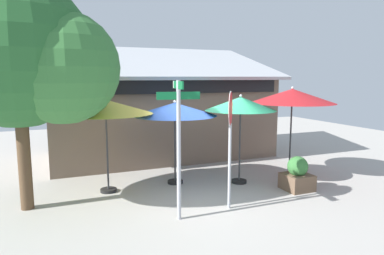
# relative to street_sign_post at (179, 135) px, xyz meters

# --- Properties ---
(ground_plane) EXTENTS (28.00, 28.00, 0.10)m
(ground_plane) POSITION_rel_street_sign_post_xyz_m (1.31, 1.39, -1.91)
(ground_plane) COLOR #ADA8A0
(cafe_building) EXTENTS (8.73, 4.76, 4.37)m
(cafe_building) POSITION_rel_street_sign_post_xyz_m (1.52, 6.32, -0.21)
(cafe_building) COLOR #705B4C
(cafe_building) RESTS_ON ground
(street_sign_post) EXTENTS (0.91, 0.97, 3.01)m
(street_sign_post) POSITION_rel_street_sign_post_xyz_m (0.00, 0.00, 0.00)
(street_sign_post) COLOR #A8AAB2
(street_sign_post) RESTS_ON ground
(stop_sign) EXTENTS (0.46, 0.68, 2.77)m
(stop_sign) POSITION_rel_street_sign_post_xyz_m (1.31, 0.15, 0.08)
(stop_sign) COLOR #A8AAB2
(stop_sign) RESTS_ON ground
(patio_umbrella_mustard_left) EXTENTS (2.48, 2.48, 2.56)m
(patio_umbrella_mustard_left) POSITION_rel_street_sign_post_xyz_m (-1.13, 2.45, 0.43)
(patio_umbrella_mustard_left) COLOR black
(patio_umbrella_mustard_left) RESTS_ON ground
(patio_umbrella_royal_blue_center) EXTENTS (2.42, 2.42, 2.43)m
(patio_umbrella_royal_blue_center) POSITION_rel_street_sign_post_xyz_m (0.79, 2.47, 0.29)
(patio_umbrella_royal_blue_center) COLOR black
(patio_umbrella_royal_blue_center) RESTS_ON ground
(patio_umbrella_forest_green_right) EXTENTS (2.04, 2.04, 2.59)m
(patio_umbrella_forest_green_right) POSITION_rel_street_sign_post_xyz_m (2.55, 1.80, 0.44)
(patio_umbrella_forest_green_right) COLOR black
(patio_umbrella_forest_green_right) RESTS_ON ground
(patio_umbrella_crimson_far_right) EXTENTS (2.59, 2.59, 2.79)m
(patio_umbrella_crimson_far_right) POSITION_rel_street_sign_post_xyz_m (4.37, 1.84, 0.63)
(patio_umbrella_crimson_far_right) COLOR black
(patio_umbrella_crimson_far_right) RESTS_ON ground
(shade_tree) EXTENTS (3.87, 3.37, 5.30)m
(shade_tree) POSITION_rel_street_sign_post_xyz_m (-2.82, 1.81, 1.65)
(shade_tree) COLOR brown
(shade_tree) RESTS_ON ground
(sidewalk_planter) EXTENTS (0.73, 0.73, 0.94)m
(sidewalk_planter) POSITION_rel_street_sign_post_xyz_m (3.69, 0.63, -1.45)
(sidewalk_planter) COLOR brown
(sidewalk_planter) RESTS_ON ground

